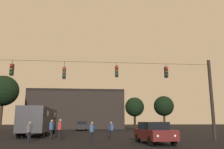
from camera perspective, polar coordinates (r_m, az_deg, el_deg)
The scene contains 15 objects.
ground_plane at distance 29.80m, azimuth -5.09°, elevation -14.40°, with size 168.00×168.00×0.00m, color black.
overhead_signal_span at distance 19.48m, azimuth -4.76°, elevation -3.88°, with size 20.95×0.44×6.98m.
city_bus at distance 28.07m, azimuth -17.36°, elevation -10.32°, with size 2.78×11.06×3.00m.
car_near_right at distance 17.40m, azimuth 10.29°, elevation -13.81°, with size 2.18×4.46×1.52m.
car_far_left at distance 40.32m, azimuth -7.50°, elevation -12.43°, with size 2.05×4.42×1.52m.
pedestrian_crossing_left at distance 18.93m, azimuth -19.68°, elevation -12.93°, with size 0.36×0.42×1.54m.
pedestrian_crossing_center at distance 21.63m, azimuth -14.68°, elevation -12.68°, with size 0.33×0.41×1.70m.
pedestrian_crossing_right at distance 21.21m, azimuth 12.16°, elevation -12.94°, with size 0.32×0.41×1.63m.
pedestrian_near_bus at distance 18.30m, azimuth -4.94°, elevation -13.63°, with size 0.33×0.41×1.53m.
pedestrian_trailing at distance 20.28m, azimuth -12.69°, elevation -12.78°, with size 0.29×0.39×1.75m.
pedestrian_far_side at distance 21.50m, azimuth -0.24°, elevation -13.35°, with size 0.36×0.42×1.52m.
corner_building at distance 52.73m, azimuth -8.60°, elevation -8.68°, with size 19.47×12.59×7.96m.
tree_left_silhouette at distance 42.60m, azimuth -25.23°, elevation -3.68°, with size 5.05×5.05×9.07m.
tree_behind_building at distance 47.36m, azimuth 12.64°, elevation -7.61°, with size 3.94×3.94×6.48m.
tree_right_far at distance 47.20m, azimuth 5.59°, elevation -8.00°, with size 3.82×3.82×6.29m.
Camera 1 is at (-0.32, -5.26, 1.58)m, focal length 37.11 mm.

